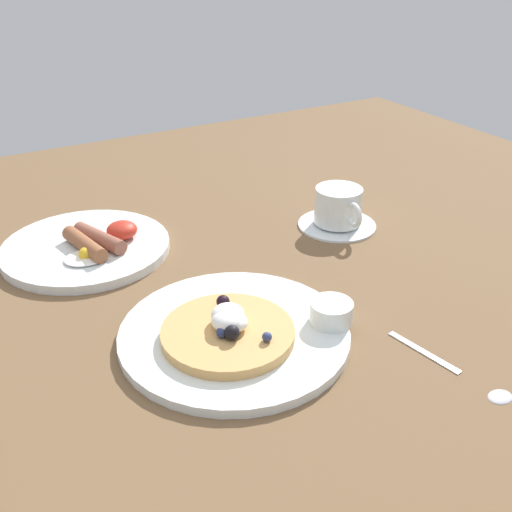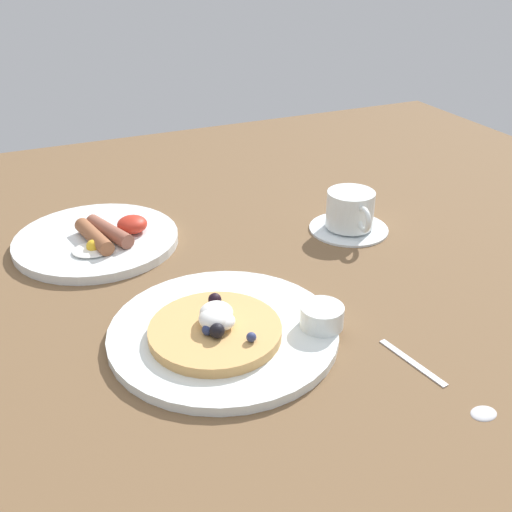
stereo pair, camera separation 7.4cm
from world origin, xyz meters
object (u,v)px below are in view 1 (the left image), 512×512
pancake_plate (234,334)px  coffee_saucer (337,224)px  syrup_ramekin (331,312)px  teaspoon (469,377)px  coffee_cup (339,205)px  breakfast_plate (86,248)px

pancake_plate → coffee_saucer: bearing=33.1°
pancake_plate → syrup_ramekin: 11.88cm
coffee_saucer → teaspoon: size_ratio=0.81×
pancake_plate → coffee_cup: (28.99, 18.75, 3.16)cm
syrup_ramekin → coffee_saucer: (18.08, 23.16, -2.19)cm
breakfast_plate → teaspoon: (27.59, -49.56, -0.45)cm
coffee_saucer → syrup_ramekin: bearing=-128.0°
syrup_ramekin → teaspoon: syrup_ramekin is taller
coffee_saucer → coffee_cup: (-0.02, -0.17, 3.39)cm
pancake_plate → coffee_saucer: 34.63cm
pancake_plate → coffee_cup: coffee_cup is taller
coffee_saucer → teaspoon: 39.57cm
breakfast_plate → teaspoon: breakfast_plate is taller
syrup_ramekin → coffee_cup: coffee_cup is taller
breakfast_plate → teaspoon: 56.73cm
pancake_plate → syrup_ramekin: size_ratio=5.26×
pancake_plate → breakfast_plate: bearing=106.6°
pancake_plate → teaspoon: bearing=-46.0°
coffee_cup → coffee_saucer: bearing=83.3°
pancake_plate → syrup_ramekin: bearing=-21.2°
coffee_cup → teaspoon: (-10.43, -38.00, -3.51)cm
coffee_saucer → breakfast_plate: bearing=163.3°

